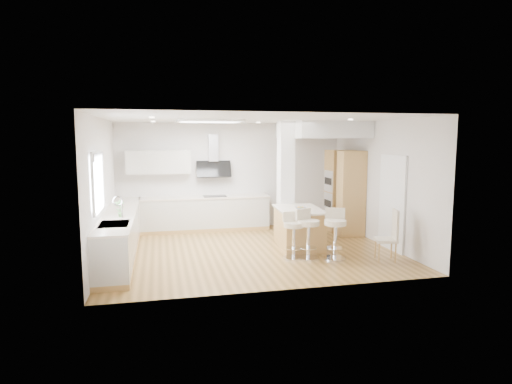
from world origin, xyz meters
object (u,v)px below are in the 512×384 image
object	(u,v)px
peninsula	(299,227)
bar_stool_a	(293,233)
dining_chair	(391,233)
bar_stool_b	(308,231)
bar_stool_c	(335,231)

from	to	relation	value
peninsula	bar_stool_a	distance (m)	0.94
bar_stool_a	dining_chair	xyz separation A→B (m)	(1.81, -0.59, 0.02)
bar_stool_b	dining_chair	bearing A→B (deg)	-42.96
bar_stool_b	dining_chair	distance (m)	1.62
peninsula	bar_stool_a	bearing A→B (deg)	-111.20
bar_stool_a	dining_chair	world-z (taller)	dining_chair
bar_stool_c	bar_stool_b	bearing A→B (deg)	-176.13
bar_stool_b	dining_chair	xyz separation A→B (m)	(1.53, -0.51, -0.01)
peninsula	dining_chair	bearing A→B (deg)	-41.49
bar_stool_b	bar_stool_a	bearing A→B (deg)	139.79
peninsula	dining_chair	xyz separation A→B (m)	(1.41, -1.43, 0.11)
peninsula	bar_stool_a	xyz separation A→B (m)	(-0.40, -0.84, 0.09)
bar_stool_a	bar_stool_b	size ratio (longest dim) A/B	0.94
bar_stool_c	dining_chair	world-z (taller)	dining_chair
bar_stool_a	peninsula	bearing A→B (deg)	63.95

